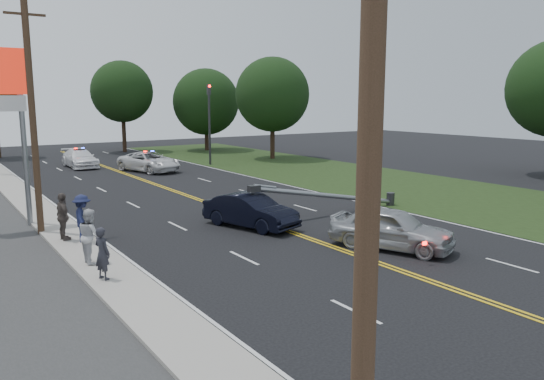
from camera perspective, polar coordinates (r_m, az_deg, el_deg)
ground at (r=18.98m, az=13.13°, el=-8.28°), size 120.00×120.00×0.00m
sidewalk at (r=23.47m, az=-20.74°, el=-5.03°), size 1.80×70.00×0.12m
grass_verge at (r=35.30m, az=16.32°, el=-0.07°), size 12.00×80.00×0.01m
centerline_yellow at (r=26.54m, az=-2.81°, el=-2.83°), size 0.36×80.00×0.00m
traffic_signal at (r=47.45m, az=-6.75°, el=7.79°), size 0.28×0.41×7.05m
fallen_streetlight at (r=27.18m, az=6.96°, el=-0.64°), size 9.36×0.44×1.91m
utility_pole_near at (r=5.93m, az=10.41°, el=2.71°), size 1.60×0.28×10.00m
utility_pole_mid at (r=24.57m, az=-24.36°, el=7.25°), size 1.60×0.28×10.00m
tree_7 at (r=60.88m, az=-15.83°, el=10.14°), size 6.66×6.66×9.91m
tree_8 at (r=61.10m, az=-7.13°, el=9.38°), size 7.45×7.45×9.19m
tree_9 at (r=51.97m, az=0.05°, el=10.23°), size 7.18×7.18×9.81m
crashed_sedan at (r=24.18m, az=-2.34°, el=-2.25°), size 2.95×4.92×1.53m
waiting_sedan at (r=21.23m, az=12.74°, el=-4.03°), size 3.75×5.19×1.64m
emergency_a at (r=43.92m, az=-13.07°, el=2.98°), size 4.17×6.21×1.58m
emergency_b at (r=48.32m, az=-19.96°, el=3.21°), size 2.21×5.29×1.53m
bystander_a at (r=17.74m, az=-17.79°, el=-6.49°), size 0.61×0.73×1.70m
bystander_b at (r=19.63m, az=-18.95°, el=-4.68°), size 0.74×0.94×1.92m
bystander_c at (r=22.58m, az=-19.73°, el=-2.87°), size 0.95×1.36×1.92m
bystander_d at (r=23.08m, az=-21.56°, el=-2.68°), size 0.61×1.19×1.95m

